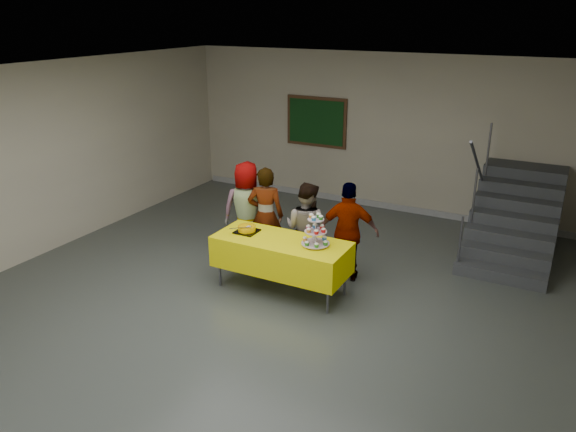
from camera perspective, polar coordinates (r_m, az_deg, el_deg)
name	(u,v)px	position (r m, az deg, el deg)	size (l,w,h in m)	color
room_shell	(239,158)	(6.47, -5.01, 5.87)	(10.00, 10.04, 3.02)	#4C514C
bake_table	(281,254)	(7.76, -0.69, -3.88)	(1.88, 0.78, 0.77)	#595960
cupcake_stand	(316,233)	(7.44, 2.83, -1.74)	(0.38, 0.38, 0.44)	silver
bear_cake	(247,228)	(7.94, -4.21, -1.24)	(0.32, 0.36, 0.12)	black
schoolchild_a	(247,210)	(8.81, -4.19, 0.60)	(0.76, 0.49, 1.55)	slate
schoolchild_b	(266,216)	(8.59, -2.29, 0.04)	(0.56, 0.37, 1.53)	slate
schoolchild_c	(306,229)	(8.23, 1.87, -1.31)	(0.69, 0.53, 1.41)	slate
schoolchild_d	(349,232)	(8.07, 6.17, -1.64)	(0.86, 0.36, 1.48)	slate
staircase	(516,219)	(9.94, 22.12, -0.31)	(1.30, 2.40, 2.04)	#424447
noticeboard	(316,122)	(11.46, 2.90, 9.53)	(1.30, 0.05, 1.00)	#472B16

